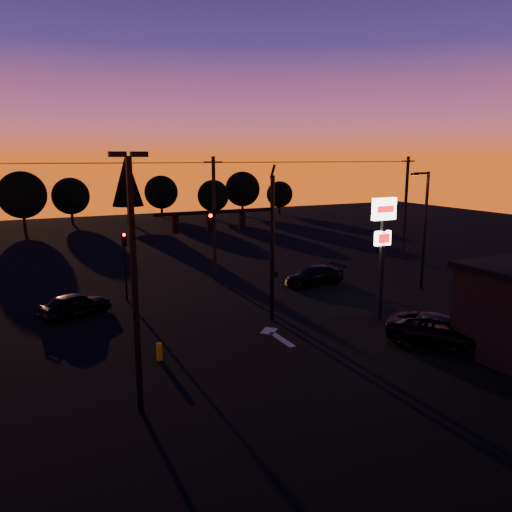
{
  "coord_description": "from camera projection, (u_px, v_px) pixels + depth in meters",
  "views": [
    {
      "loc": [
        -10.98,
        -19.67,
        8.97
      ],
      "look_at": [
        1.0,
        5.0,
        3.5
      ],
      "focal_mm": 35.0,
      "sensor_mm": 36.0,
      "label": 1
    }
  ],
  "objects": [
    {
      "name": "tree_8",
      "position": [
        280.0,
        194.0,
        78.87
      ],
      "size": [
        4.12,
        4.12,
        5.19
      ],
      "color": "black",
      "rests_on": "ground"
    },
    {
      "name": "tree_3",
      "position": [
        71.0,
        196.0,
        67.23
      ],
      "size": [
        4.95,
        4.95,
        6.22
      ],
      "color": "black",
      "rests_on": "ground"
    },
    {
      "name": "secondary_signal",
      "position": [
        125.0,
        256.0,
        31.24
      ],
      "size": [
        0.3,
        0.31,
        4.35
      ],
      "color": "black",
      "rests_on": "ground"
    },
    {
      "name": "tree_5",
      "position": [
        161.0,
        192.0,
        74.57
      ],
      "size": [
        4.95,
        4.95,
        6.22
      ],
      "color": "black",
      "rests_on": "ground"
    },
    {
      "name": "pylon_sign",
      "position": [
        383.0,
        232.0,
        27.16
      ],
      "size": [
        1.5,
        0.28,
        6.8
      ],
      "color": "black",
      "rests_on": "ground"
    },
    {
      "name": "car_right",
      "position": [
        314.0,
        275.0,
        35.53
      ],
      "size": [
        4.63,
        2.15,
        1.31
      ],
      "primitive_type": "imported",
      "rotation": [
        0.0,
        0.0,
        -1.5
      ],
      "color": "black",
      "rests_on": "ground"
    },
    {
      "name": "ground",
      "position": [
        283.0,
        348.0,
        23.81
      ],
      "size": [
        120.0,
        120.0,
        0.0
      ],
      "primitive_type": "plane",
      "color": "black",
      "rests_on": "ground"
    },
    {
      "name": "utility_pole_1",
      "position": [
        214.0,
        218.0,
        36.11
      ],
      "size": [
        1.4,
        0.26,
        9.0
      ],
      "color": "black",
      "rests_on": "ground"
    },
    {
      "name": "lane_arrow",
      "position": [
        276.0,
        335.0,
        25.49
      ],
      "size": [
        1.2,
        3.1,
        0.01
      ],
      "color": "beige",
      "rests_on": "ground"
    },
    {
      "name": "parking_lot_light",
      "position": [
        134.0,
        268.0,
        16.92
      ],
      "size": [
        1.25,
        0.3,
        9.14
      ],
      "color": "black",
      "rests_on": "ground"
    },
    {
      "name": "utility_pole_2",
      "position": [
        405.0,
        207.0,
        43.82
      ],
      "size": [
        1.4,
        0.26,
        9.0
      ],
      "color": "black",
      "rests_on": "ground"
    },
    {
      "name": "streetlight",
      "position": [
        424.0,
        225.0,
        33.75
      ],
      "size": [
        1.55,
        0.35,
        8.0
      ],
      "color": "black",
      "rests_on": "ground"
    },
    {
      "name": "bollard",
      "position": [
        159.0,
        352.0,
        22.33
      ],
      "size": [
        0.26,
        0.26,
        0.79
      ],
      "primitive_type": "cylinder",
      "color": "#B7AD03",
      "rests_on": "ground"
    },
    {
      "name": "car_left",
      "position": [
        76.0,
        304.0,
        28.47
      ],
      "size": [
        4.38,
        3.18,
        1.39
      ],
      "primitive_type": "imported",
      "rotation": [
        0.0,
        0.0,
        2.0
      ],
      "color": "black",
      "rests_on": "ground"
    },
    {
      "name": "suv_parked",
      "position": [
        443.0,
        331.0,
        24.02
      ],
      "size": [
        4.86,
        5.7,
        1.45
      ],
      "primitive_type": "imported",
      "rotation": [
        0.0,
        0.0,
        0.57
      ],
      "color": "black",
      "rests_on": "ground"
    },
    {
      "name": "traffic_signal_mast",
      "position": [
        246.0,
        234.0,
        26.32
      ],
      "size": [
        6.79,
        0.52,
        8.58
      ],
      "color": "black",
      "rests_on": "ground"
    },
    {
      "name": "tree_4",
      "position": [
        127.0,
        180.0,
        67.16
      ],
      "size": [
        4.18,
        4.18,
        9.5
      ],
      "color": "black",
      "rests_on": "ground"
    },
    {
      "name": "power_wires",
      "position": [
        213.0,
        162.0,
        35.34
      ],
      "size": [
        36.0,
        1.22,
        0.07
      ],
      "color": "black",
      "rests_on": "ground"
    },
    {
      "name": "tree_2",
      "position": [
        22.0,
        195.0,
        61.01
      ],
      "size": [
        5.77,
        5.78,
        7.26
      ],
      "color": "black",
      "rests_on": "ground"
    },
    {
      "name": "tree_6",
      "position": [
        213.0,
        196.0,
        71.9
      ],
      "size": [
        4.54,
        4.54,
        5.71
      ],
      "color": "black",
      "rests_on": "ground"
    },
    {
      "name": "tree_7",
      "position": [
        242.0,
        189.0,
        77.0
      ],
      "size": [
        5.36,
        5.36,
        6.74
      ],
      "color": "black",
      "rests_on": "ground"
    }
  ]
}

